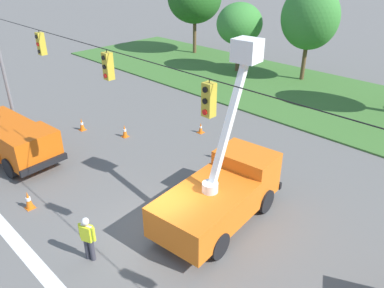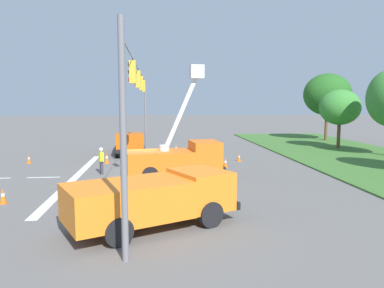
{
  "view_description": "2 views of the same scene",
  "coord_description": "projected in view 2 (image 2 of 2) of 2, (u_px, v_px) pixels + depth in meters",
  "views": [
    {
      "loc": [
        8.71,
        -7.13,
        9.59
      ],
      "look_at": [
        -1.96,
        3.71,
        1.75
      ],
      "focal_mm": 35.0,
      "sensor_mm": 36.0,
      "label": 1
    },
    {
      "loc": [
        23.95,
        0.93,
        4.81
      ],
      "look_at": [
        0.46,
        3.25,
        2.07
      ],
      "focal_mm": 35.0,
      "sensor_mm": 36.0,
      "label": 2
    }
  ],
  "objects": [
    {
      "name": "traffic_cone_foreground_right",
      "position": [
        107.0,
        158.0,
        28.83
      ],
      "size": [
        0.36,
        0.36,
        0.82
      ],
      "color": "orange",
      "rests_on": "ground"
    },
    {
      "name": "utility_truck_bucket_lift",
      "position": [
        178.0,
        157.0,
        23.13
      ],
      "size": [
        3.07,
        6.08,
        6.95
      ],
      "color": "orange",
      "rests_on": "ground"
    },
    {
      "name": "utility_truck_support_near",
      "position": [
        153.0,
        197.0,
        14.17
      ],
      "size": [
        5.03,
        6.89,
        2.0
      ],
      "color": "orange",
      "rests_on": "ground"
    },
    {
      "name": "ground_plane",
      "position": [
        141.0,
        175.0,
        24.14
      ],
      "size": [
        200.0,
        200.0,
        0.0
      ],
      "primitive_type": "plane",
      "color": "#605E5B"
    },
    {
      "name": "utility_truck_support_far",
      "position": [
        130.0,
        142.0,
        33.64
      ],
      "size": [
        6.36,
        2.82,
        2.0
      ],
      "color": "#D6560F",
      "rests_on": "ground"
    },
    {
      "name": "traffic_cone_lane_edge_a",
      "position": [
        225.0,
        163.0,
        26.9
      ],
      "size": [
        0.36,
        0.36,
        0.76
      ],
      "color": "orange",
      "rests_on": "ground"
    },
    {
      "name": "lane_markings",
      "position": [
        52.0,
        177.0,
        23.59
      ],
      "size": [
        17.6,
        15.25,
        0.01
      ],
      "color": "silver",
      "rests_on": "ground"
    },
    {
      "name": "tree_west",
      "position": [
        340.0,
        107.0,
        36.8
      ],
      "size": [
        3.81,
        4.03,
        5.9
      ],
      "color": "brown",
      "rests_on": "ground"
    },
    {
      "name": "signal_gantry",
      "position": [
        140.0,
        104.0,
        23.61
      ],
      "size": [
        26.2,
        0.33,
        7.2
      ],
      "color": "slate",
      "rests_on": "ground"
    },
    {
      "name": "traffic_cone_foreground_left",
      "position": [
        29.0,
        159.0,
        28.8
      ],
      "size": [
        0.36,
        0.36,
        0.67
      ],
      "color": "orange",
      "rests_on": "ground"
    },
    {
      "name": "traffic_cone_far_left",
      "position": [
        3.0,
        196.0,
        17.53
      ],
      "size": [
        0.36,
        0.36,
        0.73
      ],
      "color": "orange",
      "rests_on": "ground"
    },
    {
      "name": "traffic_cone_far_right",
      "position": [
        239.0,
        157.0,
        29.79
      ],
      "size": [
        0.36,
        0.36,
        0.64
      ],
      "color": "orange",
      "rests_on": "ground"
    },
    {
      "name": "road_worker",
      "position": [
        101.0,
        159.0,
        24.46
      ],
      "size": [
        0.61,
        0.37,
        1.77
      ],
      "color": "#383842",
      "rests_on": "ground"
    },
    {
      "name": "traffic_cone_near_bucket",
      "position": [
        192.0,
        152.0,
        32.17
      ],
      "size": [
        0.36,
        0.36,
        0.75
      ],
      "color": "orange",
      "rests_on": "ground"
    },
    {
      "name": "traffic_cone_lane_edge_b",
      "position": [
        176.0,
        149.0,
        34.6
      ],
      "size": [
        0.36,
        0.36,
        0.77
      ],
      "color": "orange",
      "rests_on": "ground"
    },
    {
      "name": "tree_far_west",
      "position": [
        327.0,
        95.0,
        44.18
      ],
      "size": [
        5.16,
        5.6,
        7.99
      ],
      "color": "brown",
      "rests_on": "ground"
    }
  ]
}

